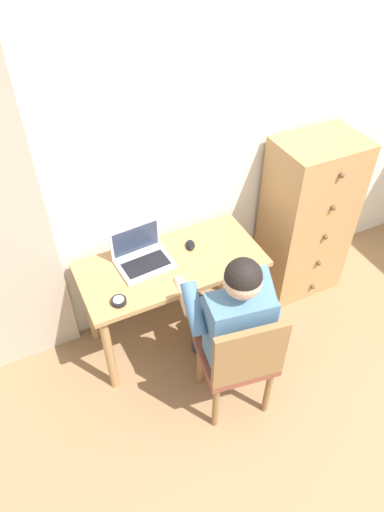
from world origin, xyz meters
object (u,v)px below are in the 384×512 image
person_seated (230,315)px  laptop (142,255)px  computer_mouse (190,245)px  chair (240,358)px  desk (172,275)px  dresser (306,219)px  desk_clock (119,301)px

person_seated → laptop: size_ratio=3.38×
laptop → computer_mouse: size_ratio=3.59×
laptop → chair: bearing=-70.3°
person_seated → computer_mouse: 0.60m
desk → person_seated: size_ratio=0.98×
dresser → computer_mouse: size_ratio=12.82×
dresser → desk_clock: size_ratio=14.25×
dresser → chair: bearing=-142.5°
chair → laptop: size_ratio=2.50×
chair → person_seated: bearing=81.9°
dresser → person_seated: 1.15m
desk_clock → desk: bearing=23.7°
laptop → desk_clock: (-0.25, -0.27, -0.04)m
chair → computer_mouse: chair is taller
chair → computer_mouse: size_ratio=8.98×
chair → desk_clock: (-0.53, 0.52, 0.24)m
computer_mouse → chair: bearing=-73.4°
person_seated → laptop: person_seated is taller
computer_mouse → desk_clock: (-0.59, -0.27, -0.00)m
laptop → person_seated: bearing=-63.0°
chair → dresser: bearing=37.5°
desk → dresser: bearing=3.9°
person_seated → computer_mouse: (0.03, 0.60, 0.06)m
desk → laptop: bearing=150.5°
person_seated → chair: bearing=-98.1°
person_seated → computer_mouse: size_ratio=12.16×
dresser → desk: bearing=-176.1°
chair → person_seated: person_seated is taller
person_seated → computer_mouse: person_seated is taller
person_seated → desk_clock: 0.66m
desk → desk_clock: desk_clock is taller
person_seated → laptop: (-0.31, 0.61, 0.09)m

